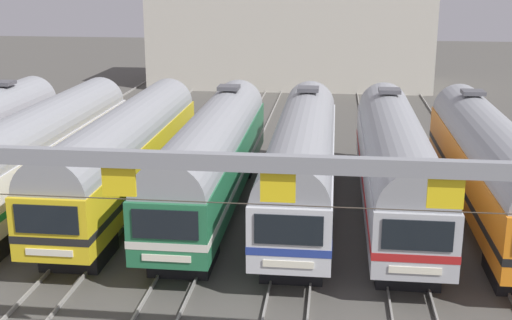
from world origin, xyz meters
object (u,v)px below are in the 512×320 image
Objects in this scene: commuter_train_yellow at (125,152)px; commuter_train_silver at (302,157)px; commuter_train_green at (213,154)px; commuter_train_stainless at (395,160)px; commuter_train_white at (41,149)px; commuter_train_orange at (490,163)px; catenary_gantry at (119,188)px.

commuter_train_silver reaches higher than commuter_train_yellow.
commuter_train_stainless is at bearing 0.00° from commuter_train_green.
commuter_train_green is at bearing 180.00° from commuter_train_silver.
commuter_train_orange is at bearing 0.01° from commuter_train_white.
commuter_train_white is 1.00× the size of commuter_train_green.
commuter_train_white is at bearing -179.98° from commuter_train_stainless.
commuter_train_green is at bearing 180.00° from commuter_train_orange.
commuter_train_yellow is 16.60m from commuter_train_orange.
commuter_train_silver is at bearing 0.02° from commuter_train_white.
commuter_train_yellow is 0.60× the size of catenary_gantry.
commuter_train_orange is at bearing 47.31° from catenary_gantry.
commuter_train_orange is at bearing 0.00° from commuter_train_stainless.
commuter_train_white is at bearing 121.60° from catenary_gantry.
commuter_train_stainless is (12.45, 0.00, 0.00)m from commuter_train_yellow.
commuter_train_stainless is (8.30, 0.00, 0.00)m from commuter_train_green.
commuter_train_silver is (8.30, 0.00, 0.00)m from commuter_train_yellow.
commuter_train_stainless is 0.60× the size of catenary_gantry.
commuter_train_stainless is 4.15m from commuter_train_orange.
commuter_train_green is at bearing 0.06° from commuter_train_yellow.
catenary_gantry is (-4.15, -13.50, 2.75)m from commuter_train_silver.
commuter_train_silver is at bearing 180.00° from commuter_train_stainless.
commuter_train_yellow is (4.15, 0.00, 0.00)m from commuter_train_white.
commuter_train_yellow is 14.38m from catenary_gantry.
commuter_train_silver and commuter_train_orange have the same top height.
commuter_train_orange is 0.60× the size of catenary_gantry.
commuter_train_stainless is at bearing 180.00° from commuter_train_orange.
commuter_train_orange is at bearing 0.00° from commuter_train_green.
catenary_gantry reaches higher than commuter_train_green.
commuter_train_green is 1.00× the size of commuter_train_stainless.
commuter_train_silver is (4.15, 0.00, 0.00)m from commuter_train_green.
commuter_train_green is 0.60× the size of catenary_gantry.
commuter_train_yellow is 1.00× the size of commuter_train_stainless.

